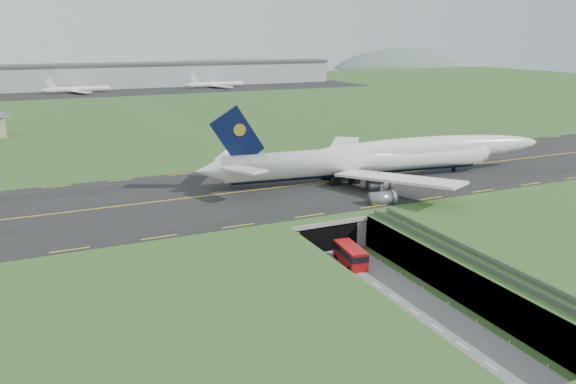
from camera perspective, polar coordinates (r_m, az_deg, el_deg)
name	(u,v)px	position (r m, az deg, el deg)	size (l,w,h in m)	color
ground	(351,268)	(97.98, 6.40, -7.67)	(900.00, 900.00, 0.00)	#2F5622
airfield_deck	(351,252)	(96.84, 6.46, -6.04)	(800.00, 800.00, 6.00)	gray
trench_road	(375,284)	(92.16, 8.81, -9.25)	(12.00, 75.00, 0.20)	slate
taxiway	(275,188)	(123.83, -1.30, 0.41)	(800.00, 44.00, 0.18)	black
tunnel_portal	(308,221)	(110.47, 2.04, -2.99)	(17.00, 22.30, 6.00)	gray
guideway	(483,269)	(88.27, 19.17, -7.43)	(3.00, 53.00, 7.05)	#A8A8A3
jumbo_jet	(383,157)	(133.14, 9.65, 3.50)	(87.62, 57.24, 19.06)	white
shuttle_tram	(350,255)	(98.46, 6.35, -6.39)	(3.99, 8.57, 3.36)	#AD0B0C
cargo_terminal	(110,76)	(380.03, -17.65, 11.21)	(320.00, 67.00, 15.60)	#B2B2B2
distant_hills	(167,85)	(520.73, -12.21, 10.60)	(700.00, 91.00, 60.00)	slate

